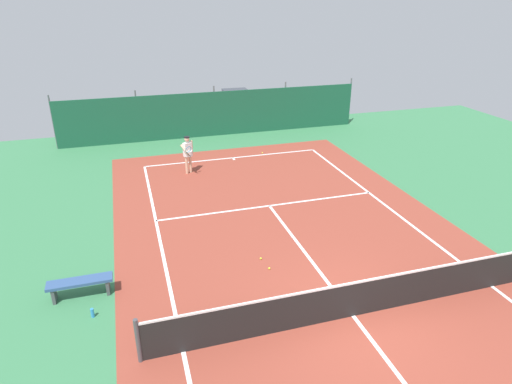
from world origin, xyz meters
TOP-DOWN VIEW (x-y plane):
  - ground_plane at (0.00, 0.00)m, footprint 36.00×36.00m
  - court_surface at (0.00, 0.00)m, footprint 11.02×26.60m
  - tennis_net at (0.00, 0.00)m, footprint 10.12×0.10m
  - back_fence at (-0.00, 16.28)m, footprint 16.30×0.98m
  - tennis_player at (-2.30, 10.57)m, footprint 0.56×0.83m
  - tennis_ball_near_player at (1.54, 12.11)m, footprint 0.07×0.07m
  - tennis_ball_midcourt at (-1.31, 2.48)m, footprint 0.07×0.07m
  - tennis_ball_by_sideline at (-1.38, 3.04)m, footprint 0.07×0.07m
  - parked_car at (2.13, 19.27)m, footprint 2.09×4.24m
  - courtside_bench at (-6.31, 2.72)m, footprint 1.60×0.40m
  - water_bottle at (-6.02, 1.79)m, footprint 0.08×0.08m

SIDE VIEW (x-z plane):
  - ground_plane at x=0.00m, z-range 0.00..0.00m
  - court_surface at x=0.00m, z-range 0.00..0.01m
  - tennis_ball_near_player at x=1.54m, z-range 0.00..0.07m
  - tennis_ball_midcourt at x=-1.31m, z-range 0.00..0.07m
  - tennis_ball_by_sideline at x=-1.38m, z-range 0.00..0.07m
  - water_bottle at x=-6.02m, z-range 0.00..0.24m
  - courtside_bench at x=-6.31m, z-range 0.13..0.62m
  - tennis_net at x=0.00m, z-range -0.04..1.06m
  - back_fence at x=0.00m, z-range -0.68..2.02m
  - parked_car at x=2.13m, z-range 0.00..1.68m
  - tennis_player at x=-2.30m, z-range 0.14..1.78m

